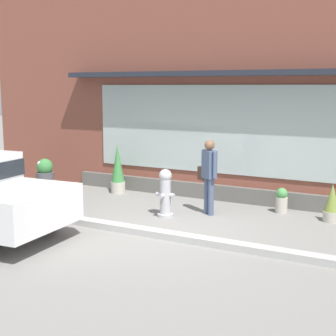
% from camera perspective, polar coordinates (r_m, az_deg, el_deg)
% --- Properties ---
extents(ground_plane, '(60.00, 60.00, 0.00)m').
position_cam_1_polar(ground_plane, '(9.08, -1.20, -7.49)').
color(ground_plane, gray).
extents(curb_strip, '(14.00, 0.24, 0.12)m').
position_cam_1_polar(curb_strip, '(8.90, -1.84, -7.45)').
color(curb_strip, '#B2B2AD').
rests_on(curb_strip, ground_plane).
extents(storefront, '(14.00, 0.81, 5.44)m').
position_cam_1_polar(storefront, '(11.56, 6.71, 9.46)').
color(storefront, brown).
rests_on(storefront, ground_plane).
extents(fire_hydrant, '(0.40, 0.37, 0.98)m').
position_cam_1_polar(fire_hydrant, '(10.07, -0.31, -2.81)').
color(fire_hydrant, '#B2B2B7').
rests_on(fire_hydrant, ground_plane).
extents(pedestrian_with_handbag, '(0.56, 0.43, 1.56)m').
position_cam_1_polar(pedestrian_with_handbag, '(10.21, 4.70, -0.46)').
color(pedestrian_with_handbag, '#475675').
rests_on(pedestrian_with_handbag, ground_plane).
extents(potted_plant_window_center, '(0.36, 0.36, 1.23)m').
position_cam_1_polar(potted_plant_window_center, '(12.32, -5.82, -0.20)').
color(potted_plant_window_center, '#B7B2A3').
rests_on(potted_plant_window_center, ground_plane).
extents(potted_plant_window_right, '(0.33, 0.33, 0.76)m').
position_cam_1_polar(potted_plant_window_right, '(10.25, 18.37, -3.91)').
color(potted_plant_window_right, '#B7B2A3').
rests_on(potted_plant_window_right, ground_plane).
extents(potted_plant_doorstep, '(0.25, 0.25, 0.53)m').
position_cam_1_polar(potted_plant_doorstep, '(10.68, 12.95, -3.65)').
color(potted_plant_doorstep, '#B7B2A3').
rests_on(potted_plant_doorstep, ground_plane).
extents(potted_plant_corner_tall, '(0.46, 0.46, 0.75)m').
position_cam_1_polar(potted_plant_corner_tall, '(13.44, -13.99, -0.58)').
color(potted_plant_corner_tall, '#4C4C51').
rests_on(potted_plant_corner_tall, ground_plane).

